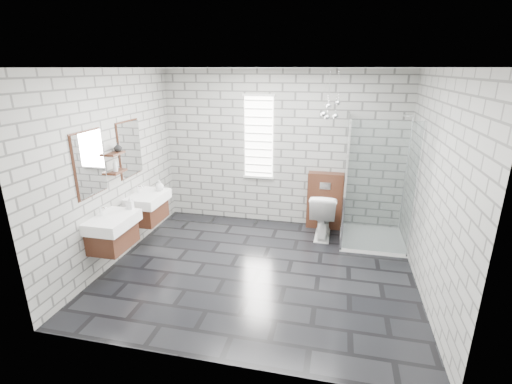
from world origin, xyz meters
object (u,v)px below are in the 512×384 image
(toilet, at_px, (323,215))
(cistern_panel, at_px, (324,201))
(vanity_left, at_px, (110,223))
(vanity_right, at_px, (146,199))
(shower_enclosure, at_px, (368,214))

(toilet, bearing_deg, cistern_panel, -89.28)
(vanity_left, xyz_separation_m, cistern_panel, (2.71, 2.23, -0.26))
(vanity_left, height_order, toilet, vanity_left)
(cistern_panel, distance_m, toilet, 0.39)
(vanity_right, height_order, toilet, vanity_right)
(vanity_left, xyz_separation_m, shower_enclosure, (3.41, 1.72, -0.25))
(cistern_panel, height_order, toilet, cistern_panel)
(vanity_left, bearing_deg, toilet, 34.44)
(vanity_left, distance_m, toilet, 3.30)
(vanity_left, bearing_deg, vanity_right, 90.00)
(vanity_left, height_order, vanity_right, same)
(vanity_right, relative_size, shower_enclosure, 0.77)
(vanity_right, xyz_separation_m, cistern_panel, (2.71, 1.28, -0.26))
(vanity_right, bearing_deg, toilet, 18.50)
(toilet, bearing_deg, shower_enclosure, 169.35)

